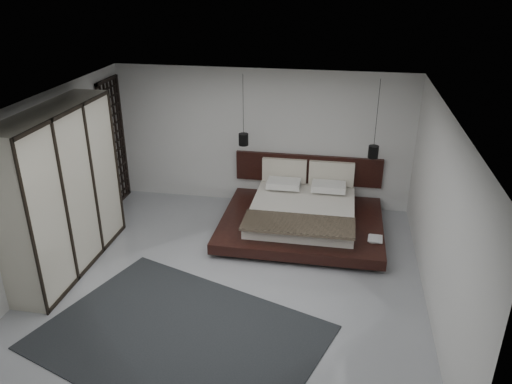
% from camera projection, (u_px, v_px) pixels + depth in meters
% --- Properties ---
extents(floor, '(6.00, 6.00, 0.00)m').
position_uv_depth(floor, '(230.00, 279.00, 7.97)').
color(floor, '#94979C').
rests_on(floor, ground).
extents(ceiling, '(6.00, 6.00, 0.00)m').
position_uv_depth(ceiling, '(226.00, 108.00, 6.82)').
color(ceiling, white).
rests_on(ceiling, wall_back).
extents(wall_back, '(6.00, 0.00, 6.00)m').
position_uv_depth(wall_back, '(262.00, 138.00, 10.08)').
color(wall_back, beige).
rests_on(wall_back, floor).
extents(wall_front, '(6.00, 0.00, 6.00)m').
position_uv_depth(wall_front, '(156.00, 334.00, 4.70)').
color(wall_front, beige).
rests_on(wall_front, floor).
extents(wall_left, '(0.00, 6.00, 6.00)m').
position_uv_depth(wall_left, '(43.00, 186.00, 7.88)').
color(wall_left, beige).
rests_on(wall_left, floor).
extents(wall_right, '(0.00, 6.00, 6.00)m').
position_uv_depth(wall_right, '(439.00, 217.00, 6.91)').
color(wall_right, beige).
rests_on(wall_right, floor).
extents(lattice_screen, '(0.05, 0.90, 2.60)m').
position_uv_depth(lattice_screen, '(114.00, 143.00, 10.11)').
color(lattice_screen, black).
rests_on(lattice_screen, floor).
extents(bed, '(2.96, 2.47, 1.11)m').
position_uv_depth(bed, '(302.00, 215.00, 9.40)').
color(bed, black).
rests_on(bed, floor).
extents(book_lower, '(0.24, 0.31, 0.03)m').
position_uv_depth(book_lower, '(369.00, 238.00, 8.59)').
color(book_lower, '#99724C').
rests_on(book_lower, bed).
extents(book_upper, '(0.21, 0.27, 0.02)m').
position_uv_depth(book_upper, '(368.00, 238.00, 8.56)').
color(book_upper, '#99724C').
rests_on(book_upper, book_lower).
extents(pendant_left, '(0.19, 0.19, 1.36)m').
position_uv_depth(pendant_left, '(244.00, 139.00, 9.51)').
color(pendant_left, black).
rests_on(pendant_left, ceiling).
extents(pendant_right, '(0.19, 0.19, 1.46)m').
position_uv_depth(pendant_right, '(373.00, 152.00, 9.15)').
color(pendant_right, black).
rests_on(pendant_right, ceiling).
extents(wardrobe, '(0.64, 2.70, 2.65)m').
position_uv_depth(wardrobe, '(62.00, 192.00, 7.86)').
color(wardrobe, beige).
rests_on(wardrobe, floor).
extents(rug, '(4.28, 3.66, 0.02)m').
position_uv_depth(rug, '(180.00, 337.00, 6.71)').
color(rug, black).
rests_on(rug, floor).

